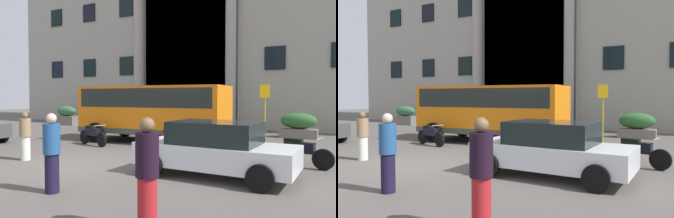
{
  "view_description": "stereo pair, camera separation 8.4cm",
  "coord_description": "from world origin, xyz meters",
  "views": [
    {
      "loc": [
        7.04,
        -7.24,
        2.08
      ],
      "look_at": [
        -0.25,
        6.54,
        1.48
      ],
      "focal_mm": 34.67,
      "sensor_mm": 36.0,
      "label": 1
    },
    {
      "loc": [
        7.11,
        -7.21,
        2.08
      ],
      "look_at": [
        -0.25,
        6.54,
        1.48
      ],
      "focal_mm": 34.67,
      "sensor_mm": 36.0,
      "label": 2
    }
  ],
  "objects": [
    {
      "name": "motorcycle_near_kerb",
      "position": [
        -2.27,
        3.43,
        0.45
      ],
      "size": [
        1.87,
        0.76,
        0.89
      ],
      "rotation": [
        0.0,
        0.0,
        -0.29
      ],
      "color": "black",
      "rests_on": "ground_plane"
    },
    {
      "name": "motorcycle_far_end",
      "position": [
        1.58,
        3.44,
        0.46
      ],
      "size": [
        2.04,
        0.78,
        0.89
      ],
      "rotation": [
        0.0,
        0.0,
        -0.27
      ],
      "color": "black",
      "rests_on": "ground_plane"
    },
    {
      "name": "bus_stop_sign",
      "position": [
        4.09,
        7.63,
        1.62
      ],
      "size": [
        0.44,
        0.08,
        2.61
      ],
      "color": "#95991E",
      "rests_on": "ground_plane"
    },
    {
      "name": "hedge_planter_entrance_left",
      "position": [
        -10.7,
        10.31,
        0.66
      ],
      "size": [
        1.84,
        0.79,
        1.38
      ],
      "color": "#67655C",
      "rests_on": "ground_plane"
    },
    {
      "name": "hedge_planter_entrance_right",
      "position": [
        5.25,
        10.19,
        0.61
      ],
      "size": [
        1.79,
        0.89,
        1.26
      ],
      "color": "slate",
      "rests_on": "ground_plane"
    },
    {
      "name": "ground_plane",
      "position": [
        0.0,
        0.0,
        -0.06
      ],
      "size": [
        80.0,
        64.0,
        0.12
      ],
      "primitive_type": "cube",
      "color": "#544F4A"
    },
    {
      "name": "lamppost_plaza_centre",
      "position": [
        2.59,
        8.52,
        4.21
      ],
      "size": [
        0.4,
        0.4,
        7.18
      ],
      "color": "#323331",
      "rests_on": "ground_plane"
    },
    {
      "name": "pedestrian_man_red_shirt",
      "position": [
        1.6,
        -2.3,
        0.87
      ],
      "size": [
        0.36,
        0.36,
        1.72
      ],
      "rotation": [
        0.0,
        0.0,
        5.82
      ],
      "color": "black",
      "rests_on": "ground_plane"
    },
    {
      "name": "pedestrian_woman_with_bag",
      "position": [
        4.5,
        -3.11,
        0.89
      ],
      "size": [
        0.36,
        0.36,
        1.76
      ],
      "rotation": [
        0.0,
        0.0,
        2.59
      ],
      "color": "#AB1D22",
      "rests_on": "ground_plane"
    },
    {
      "name": "orange_minibus",
      "position": [
        -0.41,
        5.5,
        1.54
      ],
      "size": [
        6.77,
        3.08,
        2.54
      ],
      "rotation": [
        0.0,
        0.0,
        0.06
      ],
      "color": "orange",
      "rests_on": "ground_plane"
    },
    {
      "name": "hedge_planter_west",
      "position": [
        -1.77,
        10.78,
        0.58
      ],
      "size": [
        1.53,
        0.75,
        1.2
      ],
      "color": "slate",
      "rests_on": "ground_plane"
    },
    {
      "name": "hedge_planter_east",
      "position": [
        -6.96,
        10.13,
        0.68
      ],
      "size": [
        1.7,
        0.83,
        1.42
      ],
      "color": "gray",
      "rests_on": "ground_plane"
    },
    {
      "name": "parked_sedan_far",
      "position": [
        4.21,
        0.74,
        0.72
      ],
      "size": [
        4.13,
        2.07,
        1.43
      ],
      "rotation": [
        0.0,
        0.0,
        -0.03
      ],
      "color": "white",
      "rests_on": "ground_plane"
    },
    {
      "name": "pedestrian_woman_dark_dress",
      "position": [
        -1.98,
        -0.13,
        0.79
      ],
      "size": [
        0.36,
        0.36,
        1.57
      ],
      "rotation": [
        0.0,
        0.0,
        3.48
      ],
      "color": "silver",
      "rests_on": "ground_plane"
    },
    {
      "name": "scooter_by_planter",
      "position": [
        5.99,
        2.98,
        0.45
      ],
      "size": [
        1.9,
        0.69,
        0.89
      ],
      "rotation": [
        0.0,
        0.0,
        -0.24
      ],
      "color": "black",
      "rests_on": "ground_plane"
    }
  ]
}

